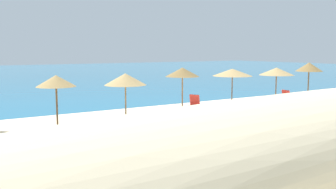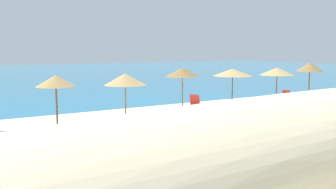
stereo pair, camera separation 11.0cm
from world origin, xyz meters
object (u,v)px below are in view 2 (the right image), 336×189
beach_umbrella_6 (277,71)px  cooler_box (306,105)px  beach_umbrella_7 (310,67)px  lounge_chair_0 (281,99)px  beach_umbrella_2 (56,81)px  beach_umbrella_3 (125,79)px  beach_umbrella_4 (182,72)px  beach_umbrella_5 (233,72)px  lounge_chair_1 (192,105)px

beach_umbrella_6 → cooler_box: size_ratio=4.74×
beach_umbrella_7 → lounge_chair_0: size_ratio=1.77×
beach_umbrella_2 → beach_umbrella_7: size_ratio=0.91×
beach_umbrella_6 → cooler_box: (-0.13, -2.70, -2.08)m
beach_umbrella_3 → beach_umbrella_6: (11.67, -0.45, 0.10)m
beach_umbrella_4 → lounge_chair_0: bearing=-9.9°
lounge_chair_0 → cooler_box: (0.33, -1.83, -0.25)m
beach_umbrella_7 → cooler_box: beach_umbrella_7 is taller
beach_umbrella_2 → beach_umbrella_6: (15.57, -0.26, 0.01)m
beach_umbrella_5 → beach_umbrella_6: bearing=-3.4°
lounge_chair_1 → beach_umbrella_7: bearing=-114.4°
beach_umbrella_3 → lounge_chair_0: bearing=-6.7°
beach_umbrella_7 → beach_umbrella_4: bearing=179.6°
beach_umbrella_4 → beach_umbrella_5: 3.89m
beach_umbrella_6 → beach_umbrella_7: size_ratio=0.90×
cooler_box → lounge_chair_1: bearing=159.8°
beach_umbrella_7 → lounge_chair_1: size_ratio=1.95×
beach_umbrella_7 → beach_umbrella_2: bearing=-179.8°
beach_umbrella_6 → beach_umbrella_3: bearing=177.8°
beach_umbrella_5 → beach_umbrella_7: bearing=0.7°
beach_umbrella_5 → cooler_box: 5.27m
beach_umbrella_2 → beach_umbrella_4: 7.74m
beach_umbrella_5 → lounge_chair_0: beach_umbrella_5 is taller
beach_umbrella_3 → beach_umbrella_7: bearing=-0.4°
beach_umbrella_7 → beach_umbrella_5: bearing=-179.3°
lounge_chair_0 → lounge_chair_1: size_ratio=1.10×
lounge_chair_0 → beach_umbrella_4: bearing=82.7°
beach_umbrella_4 → beach_umbrella_3: bearing=179.5°
beach_umbrella_2 → beach_umbrella_7: 19.59m
cooler_box → beach_umbrella_2: bearing=169.2°
beach_umbrella_4 → lounge_chair_1: beach_umbrella_4 is taller
beach_umbrella_7 → lounge_chair_0: beach_umbrella_7 is taller
lounge_chair_1 → beach_umbrella_4: bearing=17.2°
beach_umbrella_3 → beach_umbrella_6: size_ratio=0.98×
beach_umbrella_2 → beach_umbrella_5: size_ratio=0.99×
beach_umbrella_6 → cooler_box: 3.41m
beach_umbrella_3 → cooler_box: beach_umbrella_3 is taller
beach_umbrella_2 → lounge_chair_0: bearing=-4.3°
beach_umbrella_4 → lounge_chair_0: beach_umbrella_4 is taller
lounge_chair_1 → cooler_box: 7.79m
beach_umbrella_6 → lounge_chair_1: size_ratio=1.76×
beach_umbrella_2 → beach_umbrella_6: bearing=-0.9°
lounge_chair_0 → cooler_box: size_ratio=2.97×
beach_umbrella_4 → beach_umbrella_7: size_ratio=0.97×
beach_umbrella_4 → beach_umbrella_2: bearing=-178.8°
beach_umbrella_6 → lounge_chair_0: bearing=-118.0°
beach_umbrella_3 → beach_umbrella_5: size_ratio=0.96×
cooler_box → beach_umbrella_7: bearing=36.2°
beach_umbrella_6 → beach_umbrella_2: bearing=179.1°
beach_umbrella_3 → cooler_box: 12.12m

